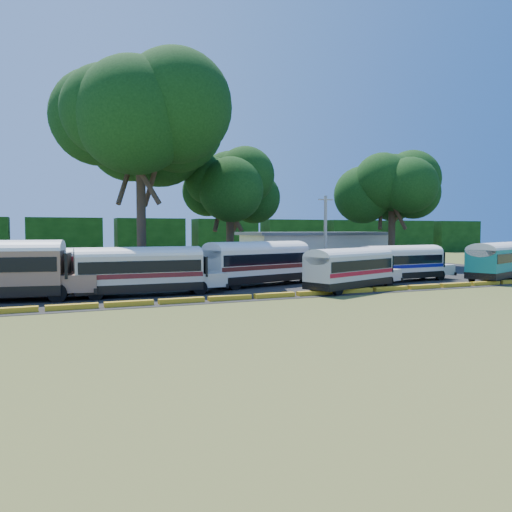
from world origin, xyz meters
name	(u,v)px	position (x,y,z in m)	size (l,w,h in m)	color
ground	(303,298)	(0.00, 0.00, 0.00)	(160.00, 160.00, 0.00)	#3D4F1A
asphalt_strip	(246,280)	(1.00, 12.00, 0.01)	(64.00, 24.00, 0.02)	black
curb	(296,294)	(0.00, 1.00, 0.15)	(53.70, 0.45, 0.30)	yellow
terminal_building	(314,247)	(18.00, 30.00, 2.03)	(19.00, 9.00, 4.00)	silver
treeline_backdrop	(150,238)	(0.00, 48.00, 3.00)	(130.00, 4.00, 6.00)	black
bus_red	(32,268)	(-15.53, 8.97, 1.76)	(9.59, 3.85, 3.07)	black
bus_cream_west	(142,268)	(-8.99, 5.13, 1.80)	(9.72, 2.56, 3.19)	black
bus_cream_east	(260,261)	(0.31, 7.49, 1.92)	(10.65, 5.26, 3.40)	black
bus_white_red	(351,266)	(5.04, 2.20, 1.70)	(9.37, 5.34, 3.01)	black
bus_white_blue	(402,261)	(12.53, 5.84, 1.70)	(9.28, 2.98, 3.00)	black
bus_teal	(499,259)	(20.51, 3.20, 1.86)	(10.03, 5.92, 3.24)	black
tree_west	(140,115)	(-6.90, 16.84, 14.17)	(13.36, 13.36, 19.11)	#3A2D1D
tree_center	(230,182)	(3.09, 21.52, 9.23)	(8.49, 8.49, 12.42)	#3A2D1D
tree_east	(392,183)	(22.95, 20.41, 9.71)	(9.19, 9.19, 13.14)	#3A2D1D
utility_pole	(325,234)	(10.13, 14.15, 3.89)	(1.60, 0.30, 7.55)	#98978A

